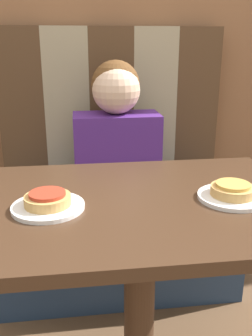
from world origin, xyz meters
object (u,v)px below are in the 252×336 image
at_px(plate_left, 48,207).
at_px(pizza_right, 233,190).
at_px(pizza_left, 48,199).
at_px(person, 116,131).
at_px(plate_right, 232,197).

bearing_deg(plate_left, pizza_right, 0.00).
relative_size(plate_left, pizza_left, 1.57).
relative_size(person, pizza_left, 5.01).
xyz_separation_m(person, plate_left, (-0.27, -0.70, -0.05)).
xyz_separation_m(plate_right, pizza_left, (-0.53, 0.00, 0.02)).
xyz_separation_m(person, pizza_left, (-0.27, -0.70, -0.02)).
bearing_deg(person, pizza_left, -110.62).
xyz_separation_m(person, plate_right, (0.27, -0.70, -0.05)).
relative_size(person, plate_left, 3.19).
bearing_deg(pizza_right, person, 110.62).
xyz_separation_m(pizza_left, pizza_right, (0.53, 0.00, 0.00)).
height_order(plate_right, pizza_right, pizza_right).
relative_size(plate_right, pizza_right, 1.57).
distance_m(person, pizza_right, 0.75).
distance_m(plate_left, pizza_left, 0.02).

